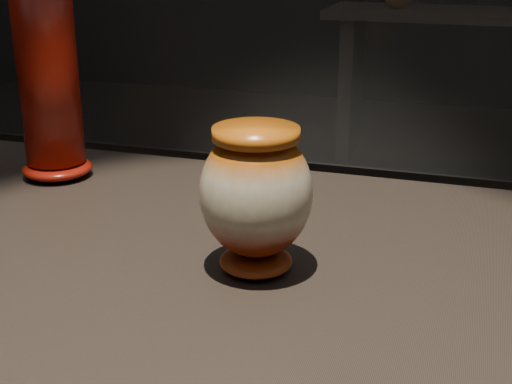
# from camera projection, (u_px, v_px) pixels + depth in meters

# --- Properties ---
(main_vase) EXTENTS (0.18, 0.18, 0.20)m
(main_vase) POSITION_uv_depth(u_px,v_px,m) (256.00, 195.00, 0.92)
(main_vase) COLOR maroon
(main_vase) RESTS_ON display_plinth
(tall_vase) EXTENTS (0.15, 0.15, 0.40)m
(tall_vase) POSITION_uv_depth(u_px,v_px,m) (48.00, 72.00, 1.25)
(tall_vase) COLOR #A70C0B
(tall_vase) RESTS_ON display_plinth
(back_shelf) EXTENTS (2.00, 0.60, 0.90)m
(back_shelf) POSITION_uv_depth(u_px,v_px,m) (500.00, 58.00, 4.11)
(back_shelf) COLOR black
(back_shelf) RESTS_ON ground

